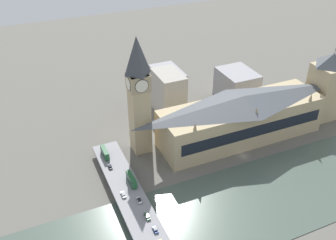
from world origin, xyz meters
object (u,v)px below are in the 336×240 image
object	(u,v)px
victoria_tower	(326,86)
car_northbound_tail	(110,167)
road_bridge	(147,231)
car_northbound_mid	(123,195)
clock_tower	(139,95)
car_southbound_mid	(139,200)
car_southbound_tail	(147,216)
double_decker_bus_mid	(131,179)
car_northbound_lead	(155,230)
double_decker_bus_rear	(105,152)
parliament_hall	(241,117)

from	to	relation	value
victoria_tower	car_northbound_tail	world-z (taller)	victoria_tower
road_bridge	car_northbound_mid	bearing A→B (deg)	7.01
clock_tower	road_bridge	size ratio (longest dim) A/B	0.50
car_northbound_tail	car_southbound_mid	xyz separation A→B (m)	(-29.91, -5.69, 0.04)
car_southbound_tail	double_decker_bus_mid	bearing A→B (deg)	-2.27
clock_tower	car_northbound_lead	bearing A→B (deg)	165.15
double_decker_bus_rear	car_southbound_tail	size ratio (longest dim) A/B	2.16
victoria_tower	car_southbound_tail	bearing A→B (deg)	106.97
double_decker_bus_mid	car_southbound_tail	bearing A→B (deg)	177.73
car_northbound_tail	car_southbound_mid	world-z (taller)	car_southbound_mid
victoria_tower	clock_tower	bearing A→B (deg)	83.97
victoria_tower	car_southbound_tail	xyz separation A→B (m)	(-43.23, 141.63, -16.52)
clock_tower	double_decker_bus_mid	distance (m)	45.93
parliament_hall	clock_tower	world-z (taller)	clock_tower
victoria_tower	car_northbound_lead	world-z (taller)	victoria_tower
road_bridge	car_northbound_tail	size ratio (longest dim) A/B	33.20
parliament_hall	double_decker_bus_mid	bearing A→B (deg)	103.53
car_northbound_lead	car_southbound_tail	distance (m)	8.61
victoria_tower	double_decker_bus_rear	world-z (taller)	victoria_tower
victoria_tower	double_decker_bus_rear	size ratio (longest dim) A/B	4.79
victoria_tower	double_decker_bus_mid	bearing A→B (deg)	97.50
car_southbound_tail	car_northbound_tail	bearing A→B (deg)	7.88
car_northbound_lead	car_southbound_mid	world-z (taller)	car_southbound_mid
road_bridge	car_northbound_mid	world-z (taller)	car_northbound_mid
victoria_tower	car_northbound_mid	xyz separation A→B (m)	(-25.44, 147.36, -16.58)
road_bridge	car_southbound_tail	bearing A→B (deg)	-21.90
double_decker_bus_mid	car_northbound_mid	size ratio (longest dim) A/B	2.35
road_bridge	victoria_tower	bearing A→B (deg)	-70.91
double_decker_bus_mid	car_southbound_mid	world-z (taller)	double_decker_bus_mid
parliament_hall	road_bridge	world-z (taller)	parliament_hall
car_southbound_mid	car_southbound_tail	xyz separation A→B (m)	(-10.99, 0.03, -0.03)
road_bridge	car_southbound_mid	distance (m)	18.02
clock_tower	car_northbound_mid	xyz separation A→B (m)	(-38.52, 23.41, -30.82)
parliament_hall	car_northbound_mid	xyz separation A→B (m)	(-25.38, 83.38, -8.62)
clock_tower	double_decker_bus_rear	bearing A→B (deg)	101.55
double_decker_bus_mid	double_decker_bus_rear	world-z (taller)	double_decker_bus_mid
parliament_hall	car_northbound_mid	world-z (taller)	parliament_hall
double_decker_bus_rear	car_northbound_lead	xyz separation A→B (m)	(-60.21, -5.80, -1.82)
double_decker_bus_mid	clock_tower	bearing A→B (deg)	-27.87
clock_tower	car_northbound_lead	size ratio (longest dim) A/B	17.94
parliament_hall	road_bridge	bearing A→B (deg)	121.84
double_decker_bus_rear	victoria_tower	bearing A→B (deg)	-93.26
victoria_tower	car_southbound_mid	distance (m)	146.16
clock_tower	road_bridge	distance (m)	73.81
parliament_hall	car_northbound_tail	xyz separation A→B (m)	(-2.27, 83.32, -8.58)
double_decker_bus_mid	car_northbound_mid	world-z (taller)	double_decker_bus_mid
double_decker_bus_rear	double_decker_bus_mid	bearing A→B (deg)	-166.80
car_northbound_tail	road_bridge	bearing A→B (deg)	-176.45
road_bridge	car_southbound_mid	world-z (taller)	car_southbound_mid
car_northbound_mid	car_southbound_tail	size ratio (longest dim) A/B	0.95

